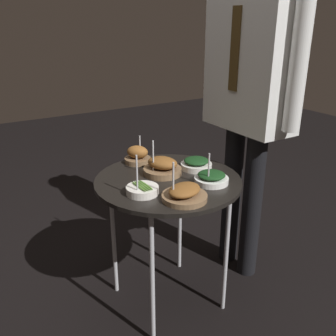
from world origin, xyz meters
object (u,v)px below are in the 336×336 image
(bowl_roast_near_rim, at_px, (138,155))
(bowl_spinach_back_right, at_px, (196,164))
(waiter_figure, at_px, (251,82))
(serving_cart, at_px, (168,189))
(bowl_spinach_front_left, at_px, (211,178))
(bowl_asparagus_center, at_px, (142,190))
(bowl_roast_front_center, at_px, (184,194))
(bowl_roast_front_right, at_px, (162,167))

(bowl_roast_near_rim, distance_m, bowl_spinach_back_right, 0.29)
(bowl_roast_near_rim, relative_size, bowl_spinach_back_right, 0.90)
(waiter_figure, bearing_deg, bowl_spinach_back_right, -88.28)
(bowl_spinach_back_right, bearing_deg, serving_cart, -79.13)
(bowl_spinach_front_left, height_order, bowl_spinach_back_right, bowl_spinach_front_left)
(waiter_figure, bearing_deg, bowl_asparagus_center, -79.75)
(bowl_roast_front_center, bearing_deg, bowl_spinach_front_left, 111.12)
(waiter_figure, bearing_deg, bowl_roast_near_rim, -112.04)
(bowl_roast_front_right, distance_m, bowl_asparagus_center, 0.22)
(bowl_roast_front_right, distance_m, bowl_spinach_back_right, 0.17)
(bowl_roast_near_rim, height_order, bowl_roast_front_center, bowl_roast_front_center)
(bowl_roast_front_center, bearing_deg, bowl_asparagus_center, -138.96)
(serving_cart, distance_m, bowl_roast_front_right, 0.10)
(bowl_roast_front_right, relative_size, bowl_roast_near_rim, 1.33)
(bowl_asparagus_center, bearing_deg, bowl_roast_front_center, 41.04)
(bowl_spinach_front_left, height_order, bowl_roast_front_center, bowl_roast_front_center)
(bowl_roast_near_rim, bearing_deg, bowl_roast_front_center, -3.92)
(bowl_spinach_front_left, bearing_deg, bowl_roast_front_right, -146.88)
(serving_cart, relative_size, bowl_spinach_front_left, 4.47)
(bowl_asparagus_center, bearing_deg, bowl_roast_near_rim, 155.84)
(serving_cart, xyz_separation_m, bowl_spinach_front_left, (0.13, 0.13, 0.07))
(serving_cart, height_order, bowl_roast_front_right, bowl_roast_front_right)
(bowl_roast_front_right, relative_size, waiter_figure, 0.11)
(serving_cart, distance_m, bowl_spinach_back_right, 0.19)
(bowl_spinach_back_right, relative_size, waiter_figure, 0.09)
(bowl_asparagus_center, height_order, waiter_figure, waiter_figure)
(bowl_spinach_front_left, bearing_deg, waiter_figure, 116.65)
(bowl_asparagus_center, distance_m, bowl_roast_front_center, 0.17)
(serving_cart, height_order, bowl_spinach_back_right, bowl_spinach_back_right)
(bowl_spinach_back_right, bearing_deg, waiter_figure, 91.72)
(serving_cart, relative_size, bowl_spinach_back_right, 4.50)
(bowl_roast_front_right, relative_size, bowl_spinach_back_right, 1.20)
(bowl_spinach_front_left, relative_size, bowl_roast_front_center, 0.82)
(bowl_spinach_front_left, distance_m, bowl_roast_near_rim, 0.41)
(serving_cart, xyz_separation_m, bowl_asparagus_center, (0.07, -0.16, 0.07))
(bowl_asparagus_center, distance_m, waiter_figure, 0.74)
(serving_cart, bearing_deg, bowl_asparagus_center, -65.68)
(serving_cart, bearing_deg, bowl_roast_front_right, 172.95)
(bowl_roast_front_right, distance_m, bowl_roast_near_rim, 0.19)
(bowl_roast_near_rim, bearing_deg, bowl_asparagus_center, -24.16)
(bowl_roast_front_right, height_order, bowl_spinach_back_right, bowl_roast_front_right)
(bowl_roast_near_rim, distance_m, bowl_roast_front_center, 0.45)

